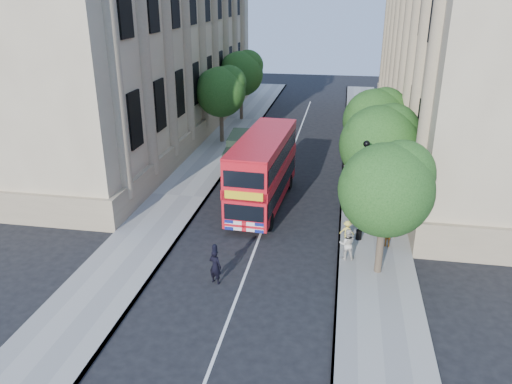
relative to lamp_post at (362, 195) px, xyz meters
The scene contains 17 objects.
ground 8.20m from the lamp_post, 129.81° to the right, with size 120.00×120.00×0.00m, color black.
pavement_right 4.75m from the lamp_post, 79.38° to the left, with size 3.50×80.00×0.12m, color gray.
pavement_left 11.73m from the lamp_post, 159.59° to the left, with size 3.50×80.00×0.12m, color gray.
building_right 21.06m from the lamp_post, 63.95° to the left, with size 12.00×38.00×18.00m, color tan.
building_left 26.82m from the lamp_post, 136.25° to the left, with size 12.00×38.00×18.00m, color tan.
tree_right_near 3.54m from the lamp_post, 74.15° to the right, with size 4.00×4.00×6.08m.
tree_right_mid 3.70m from the lamp_post, 74.48° to the left, with size 4.20×4.20×6.37m.
tree_right_far 9.25m from the lamp_post, 84.67° to the left, with size 4.00×4.00×6.15m.
tree_left_far 19.52m from the lamp_post, 124.35° to the left, with size 4.00×4.00×6.30m.
tree_left_back 26.51m from the lamp_post, 114.51° to the left, with size 4.20×4.20×6.65m.
lamp_post is the anchor object (origin of this frame).
double_decker_bus 6.63m from the lamp_post, 146.18° to the left, with size 2.84×9.00×4.10m.
box_van 10.96m from the lamp_post, 133.42° to the left, with size 2.37×5.15×2.87m.
police_constable 8.10m from the lamp_post, 140.83° to the right, with size 0.59×0.38×1.60m, color black.
woman_pedestrian 2.71m from the lamp_post, 106.08° to the right, with size 0.74×0.58×1.52m, color beige.
child_a 2.37m from the lamp_post, 21.93° to the right, with size 0.63×0.26×1.08m, color orange.
child_b 1.95m from the lamp_post, 149.49° to the right, with size 0.73×0.42×1.13m, color #EDD650.
Camera 1 is at (3.86, -17.00, 11.75)m, focal length 35.00 mm.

